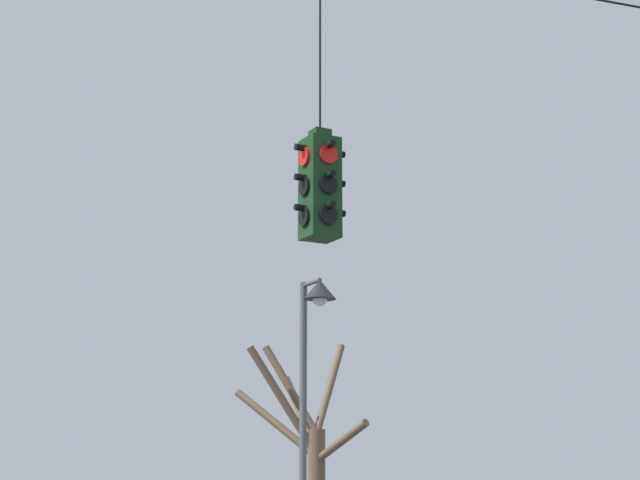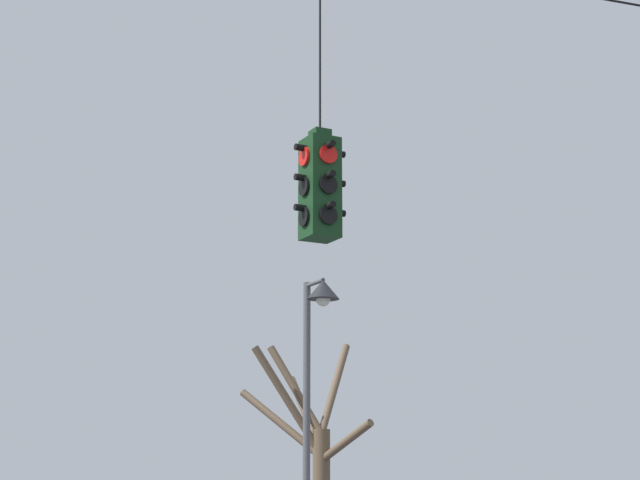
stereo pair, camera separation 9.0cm
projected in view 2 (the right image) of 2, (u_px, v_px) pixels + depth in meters
traffic_light_near_right_pole at (320, 186)px, 10.17m from camera, size 0.58×0.58×3.48m
street_lamp at (316, 353)px, 15.63m from camera, size 0.52×0.89×5.07m
bare_tree at (314, 453)px, 20.52m from camera, size 2.75×3.52×4.84m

